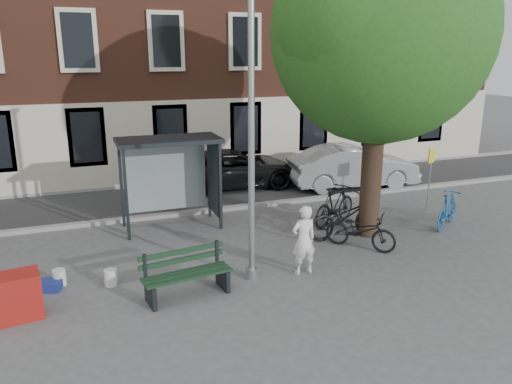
{
  "coord_description": "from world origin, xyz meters",
  "views": [
    {
      "loc": [
        -3.52,
        -9.69,
        4.9
      ],
      "look_at": [
        0.86,
        2.03,
        1.4
      ],
      "focal_mm": 35.0,
      "sensor_mm": 36.0,
      "label": 1
    }
  ],
  "objects": [
    {
      "name": "bucket_a",
      "position": [
        -4.05,
        1.14,
        0.18
      ],
      "size": [
        0.3,
        0.3,
        0.36
      ],
      "primitive_type": "cylinder",
      "rotation": [
        0.0,
        0.0,
        -0.06
      ],
      "color": "silver",
      "rests_on": "ground"
    },
    {
      "name": "bus_shelter",
      "position": [
        -0.61,
        4.11,
        1.92
      ],
      "size": [
        2.85,
        1.45,
        2.62
      ],
      "color": "#1E2328",
      "rests_on": "ground"
    },
    {
      "name": "bucket_b",
      "position": [
        -3.0,
        0.74,
        0.18
      ],
      "size": [
        0.37,
        0.37,
        0.36
      ],
      "primitive_type": "cylinder",
      "rotation": [
        0.0,
        0.0,
        -0.42
      ],
      "color": "silver",
      "rests_on": "ground"
    },
    {
      "name": "lamppost",
      "position": [
        0.0,
        0.0,
        2.78
      ],
      "size": [
        0.28,
        0.35,
        6.11
      ],
      "color": "#9EA0A3",
      "rests_on": "ground"
    },
    {
      "name": "red_stand",
      "position": [
        -4.79,
        -0.09,
        0.45
      ],
      "size": [
        0.98,
        0.73,
        0.9
      ],
      "primitive_type": "cube",
      "rotation": [
        0.0,
        0.0,
        0.16
      ],
      "color": "maroon",
      "rests_on": "ground"
    },
    {
      "name": "painter",
      "position": [
        1.2,
        -0.16,
        0.81
      ],
      "size": [
        0.61,
        0.41,
        1.62
      ],
      "primitive_type": "imported",
      "rotation": [
        0.0,
        0.0,
        3.18
      ],
      "color": "white",
      "rests_on": "ground"
    },
    {
      "name": "blue_crate",
      "position": [
        -4.28,
        0.98,
        0.1
      ],
      "size": [
        0.64,
        0.54,
        0.2
      ],
      "primitive_type": "cube",
      "rotation": [
        0.0,
        0.0,
        -0.29
      ],
      "color": "navy",
      "rests_on": "ground"
    },
    {
      "name": "bike_a",
      "position": [
        3.28,
        1.57,
        0.58
      ],
      "size": [
        2.29,
        1.0,
        1.17
      ],
      "primitive_type": "imported",
      "rotation": [
        0.0,
        0.0,
        1.67
      ],
      "color": "black",
      "rests_on": "ground"
    },
    {
      "name": "bike_d",
      "position": [
        3.53,
        2.57,
        0.59
      ],
      "size": [
        2.0,
        1.41,
        1.18
      ],
      "primitive_type": "imported",
      "rotation": [
        0.0,
        0.0,
        2.05
      ],
      "color": "black",
      "rests_on": "ground"
    },
    {
      "name": "car_dark",
      "position": [
        2.1,
        7.75,
        0.71
      ],
      "size": [
        5.17,
        2.55,
        1.41
      ],
      "primitive_type": "imported",
      "rotation": [
        0.0,
        0.0,
        1.53
      ],
      "color": "black",
      "rests_on": "ground"
    },
    {
      "name": "bench",
      "position": [
        -1.55,
        -0.31,
        0.44
      ],
      "size": [
        1.92,
        0.86,
        0.96
      ],
      "rotation": [
        0.0,
        0.0,
        0.15
      ],
      "color": "#1E2328",
      "rests_on": "ground"
    },
    {
      "name": "ground",
      "position": [
        0.0,
        0.0,
        0.0
      ],
      "size": [
        90.0,
        90.0,
        0.0
      ],
      "primitive_type": "plane",
      "color": "#4C4C4F",
      "rests_on": "ground"
    },
    {
      "name": "bike_c",
      "position": [
        3.23,
        0.68,
        0.49
      ],
      "size": [
        1.7,
        1.84,
        0.98
      ],
      "primitive_type": "imported",
      "rotation": [
        0.0,
        0.0,
        0.71
      ],
      "color": "black",
      "rests_on": "ground"
    },
    {
      "name": "car_silver",
      "position": [
        6.26,
        6.1,
        0.79
      ],
      "size": [
        4.99,
        2.28,
        1.59
      ],
      "primitive_type": "imported",
      "rotation": [
        0.0,
        0.0,
        1.44
      ],
      "color": "#96999D",
      "rests_on": "ground"
    },
    {
      "name": "curb_far",
      "position": [
        0.0,
        9.0,
        0.06
      ],
      "size": [
        40.0,
        0.25,
        0.12
      ],
      "primitive_type": "cube",
      "color": "gray",
      "rests_on": "ground"
    },
    {
      "name": "road",
      "position": [
        0.0,
        7.0,
        0.01
      ],
      "size": [
        40.0,
        4.0,
        0.01
      ],
      "primitive_type": "cube",
      "color": "#28282B",
      "rests_on": "ground"
    },
    {
      "name": "tree_right",
      "position": [
        4.01,
        1.38,
        5.62
      ],
      "size": [
        5.76,
        5.6,
        8.2
      ],
      "color": "black",
      "rests_on": "ground"
    },
    {
      "name": "bike_b",
      "position": [
        6.5,
        1.25,
        0.52
      ],
      "size": [
        1.72,
        1.36,
        1.04
      ],
      "primitive_type": "imported",
      "rotation": [
        0.0,
        0.0,
        2.15
      ],
      "color": "#1A5591",
      "rests_on": "ground"
    },
    {
      "name": "building_row",
      "position": [
        0.0,
        13.0,
        7.0
      ],
      "size": [
        30.0,
        8.0,
        14.0
      ],
      "primitive_type": "cube",
      "color": "brown",
      "rests_on": "ground"
    },
    {
      "name": "curb_near",
      "position": [
        0.0,
        5.0,
        0.06
      ],
      "size": [
        40.0,
        0.25,
        0.12
      ],
      "primitive_type": "cube",
      "color": "gray",
      "rests_on": "ground"
    },
    {
      "name": "notice_sign",
      "position": [
        7.0,
        2.73,
        1.49
      ],
      "size": [
        0.33,
        0.16,
        2.03
      ],
      "rotation": [
        0.0,
        0.0,
        0.39
      ],
      "color": "#9EA0A3",
      "rests_on": "ground"
    }
  ]
}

